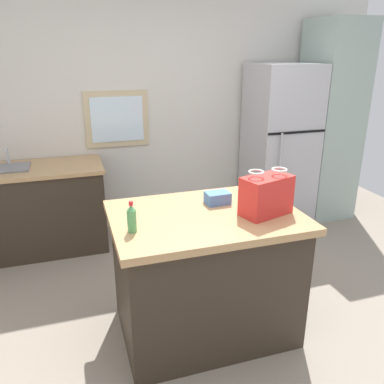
# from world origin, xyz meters

# --- Properties ---
(ground) EXTENTS (6.41, 6.41, 0.00)m
(ground) POSITION_xyz_m (0.00, 0.00, 0.00)
(ground) COLOR gray
(back_wall) EXTENTS (5.34, 0.13, 2.67)m
(back_wall) POSITION_xyz_m (-0.01, 2.27, 1.34)
(back_wall) COLOR silver
(back_wall) RESTS_ON ground
(kitchen_island) EXTENTS (1.27, 0.91, 0.93)m
(kitchen_island) POSITION_xyz_m (-0.11, 0.18, 0.47)
(kitchen_island) COLOR #33281E
(kitchen_island) RESTS_ON ground
(refrigerator) EXTENTS (0.70, 0.72, 1.82)m
(refrigerator) POSITION_xyz_m (1.40, 1.85, 0.91)
(refrigerator) COLOR #B7B7BC
(refrigerator) RESTS_ON ground
(tall_cabinet) EXTENTS (0.56, 0.64, 2.29)m
(tall_cabinet) POSITION_xyz_m (2.04, 1.86, 1.15)
(tall_cabinet) COLOR #9EB2A8
(tall_cabinet) RESTS_ON ground
(sink_counter) EXTENTS (1.37, 0.67, 1.07)m
(sink_counter) POSITION_xyz_m (-1.33, 1.88, 0.45)
(sink_counter) COLOR #33281E
(sink_counter) RESTS_ON ground
(shopping_bag) EXTENTS (0.37, 0.27, 0.31)m
(shopping_bag) POSITION_xyz_m (0.27, 0.05, 1.06)
(shopping_bag) COLOR red
(shopping_bag) RESTS_ON kitchen_island
(small_box) EXTENTS (0.17, 0.12, 0.08)m
(small_box) POSITION_xyz_m (0.03, 0.33, 0.97)
(small_box) COLOR #4775B7
(small_box) RESTS_ON kitchen_island
(bottle) EXTENTS (0.06, 0.06, 0.20)m
(bottle) POSITION_xyz_m (-0.62, 0.05, 1.02)
(bottle) COLOR #4C9956
(bottle) RESTS_ON kitchen_island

